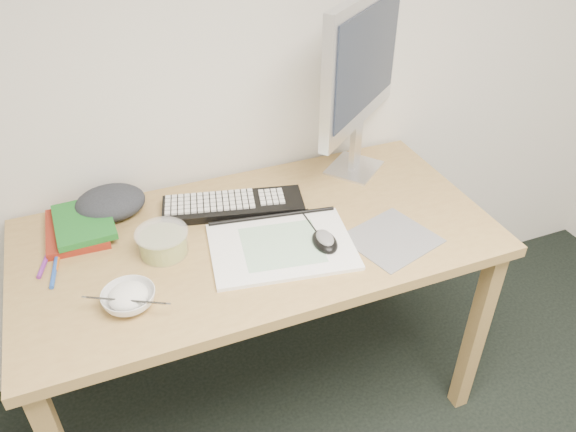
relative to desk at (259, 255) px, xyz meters
The scene contains 18 objects.
desk is the anchor object (origin of this frame).
mousepad 0.40m from the desk, 25.86° to the right, with size 0.24×0.21×0.00m, color slate.
sketchpad 0.13m from the desk, 65.70° to the right, with size 0.41×0.29×0.01m, color white.
keyboard 0.18m from the desk, 101.16° to the left, with size 0.44×0.14×0.03m, color black.
monitor 0.67m from the desk, 27.54° to the left, with size 0.42×0.35×0.60m.
mouse 0.23m from the desk, 39.61° to the right, with size 0.07×0.11×0.04m, color black.
rice_bowl 0.44m from the desk, 157.91° to the right, with size 0.14×0.14×0.04m, color white.
chopsticks 0.47m from the desk, 154.80° to the right, with size 0.02×0.02×0.21m, color #B3B3B6.
fruit_tub 0.30m from the desk, behind, with size 0.15×0.15×0.07m, color gold.
book_red 0.54m from the desk, 157.46° to the left, with size 0.17×0.23×0.02m, color maroon.
book_green 0.53m from the desk, 156.84° to the left, with size 0.16×0.22×0.02m, color #196721.
cloth_lump 0.49m from the desk, 145.13° to the left, with size 0.18×0.15×0.07m, color #282C30.
pencil_pink 0.13m from the desk, 112.30° to the left, with size 0.01×0.01×0.18m, color pink.
pencil_tan 0.10m from the desk, 91.06° to the left, with size 0.01×0.01×0.16m, color tan.
pencil_black 0.14m from the desk, 20.29° to the left, with size 0.01×0.01×0.16m, color black.
marker_blue 0.58m from the desk, behind, with size 0.01×0.01×0.14m, color #204CB0.
marker_orange 0.57m from the desk, behind, with size 0.01×0.01×0.12m, color #C06016.
marker_purple 0.61m from the desk, behind, with size 0.01×0.01×0.14m, color #73268C.
Camera 1 is at (-0.41, 0.17, 1.76)m, focal length 35.00 mm.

